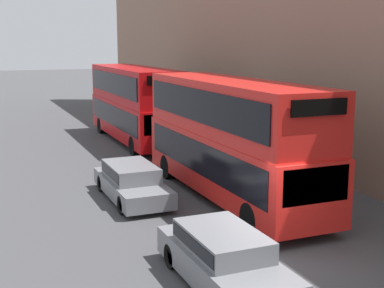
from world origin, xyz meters
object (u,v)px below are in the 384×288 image
car_dark_sedan (224,257)px  car_hatchback (132,181)px  pedestrian (221,149)px  bus_second_in_queue (134,101)px  bus_leading (231,134)px

car_dark_sedan → car_hatchback: 7.68m
pedestrian → bus_second_in_queue: bearing=106.4°
car_hatchback → bus_leading: bearing=-20.6°
car_dark_sedan → bus_leading: bearing=62.0°
bus_leading → car_hatchback: (-3.40, 1.28, -1.70)m
bus_second_in_queue → pedestrian: size_ratio=6.52×
car_hatchback → pedestrian: 6.69m
car_dark_sedan → pedestrian: size_ratio=2.87×
bus_second_in_queue → pedestrian: (2.09, -7.11, -1.62)m
bus_second_in_queue → car_dark_sedan: bearing=-100.4°
bus_leading → car_hatchback: bus_leading is taller
bus_leading → pedestrian: size_ratio=6.58×
bus_second_in_queue → pedestrian: bearing=-73.6°
bus_leading → car_dark_sedan: size_ratio=2.30×
car_hatchback → pedestrian: size_ratio=2.95×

